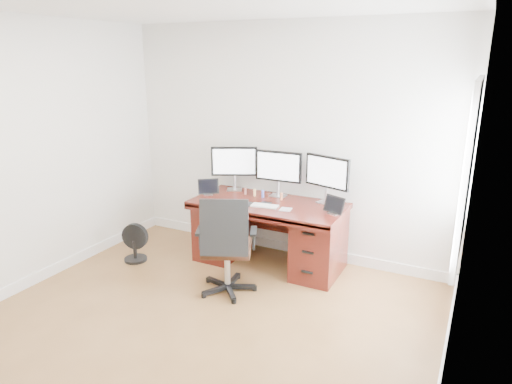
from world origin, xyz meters
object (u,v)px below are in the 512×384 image
at_px(floor_fan, 134,243).
at_px(keyboard, 265,206).
at_px(monitor_center, 278,168).
at_px(office_chair, 227,262).
at_px(desk, 269,231).

distance_m(floor_fan, keyboard, 1.62).
distance_m(floor_fan, monitor_center, 1.89).
relative_size(monitor_center, keyboard, 1.91).
bearing_deg(office_chair, desk, 59.87).
xyz_separation_m(desk, keyboard, (0.03, -0.18, 0.36)).
bearing_deg(monitor_center, office_chair, -96.67).
bearing_deg(keyboard, floor_fan, -169.02).
xyz_separation_m(desk, floor_fan, (-1.43, -0.64, -0.18)).
bearing_deg(keyboard, office_chair, -106.20).
bearing_deg(office_chair, keyboard, 55.98).
bearing_deg(floor_fan, desk, 9.40).
relative_size(desk, keyboard, 5.88).
relative_size(office_chair, floor_fan, 2.31).
height_order(office_chair, floor_fan, office_chair).
relative_size(floor_fan, keyboard, 1.56).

